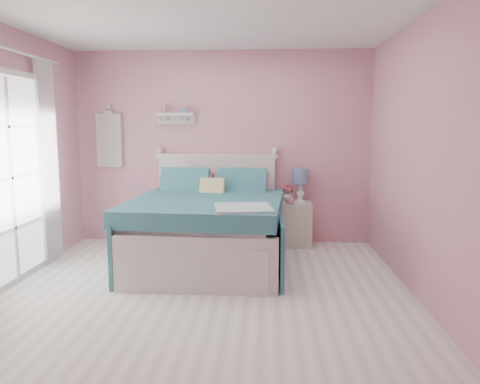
# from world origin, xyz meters

# --- Properties ---
(floor) EXTENTS (4.50, 4.50, 0.00)m
(floor) POSITION_xyz_m (0.00, 0.00, 0.00)
(floor) COLOR silver
(floor) RESTS_ON ground
(room_shell) EXTENTS (4.50, 4.50, 4.50)m
(room_shell) POSITION_xyz_m (0.00, 0.00, 1.58)
(room_shell) COLOR pink
(room_shell) RESTS_ON floor
(bed) EXTENTS (1.78, 2.16, 1.22)m
(bed) POSITION_xyz_m (-0.08, 1.19, 0.41)
(bed) COLOR silver
(bed) RESTS_ON floor
(nightstand) EXTENTS (0.41, 0.41, 0.60)m
(nightstand) POSITION_xyz_m (0.99, 2.03, 0.30)
(nightstand) COLOR beige
(nightstand) RESTS_ON floor
(table_lamp) EXTENTS (0.22, 0.22, 0.44)m
(table_lamp) POSITION_xyz_m (1.05, 2.10, 0.90)
(table_lamp) COLOR white
(table_lamp) RESTS_ON nightstand
(vase) EXTENTS (0.16, 0.16, 0.14)m
(vase) POSITION_xyz_m (0.89, 2.07, 0.67)
(vase) COLOR silver
(vase) RESTS_ON nightstand
(teacup) EXTENTS (0.11, 0.11, 0.08)m
(teacup) POSITION_xyz_m (0.91, 1.87, 0.64)
(teacup) COLOR #D08B8C
(teacup) RESTS_ON nightstand
(roses) EXTENTS (0.14, 0.11, 0.12)m
(roses) POSITION_xyz_m (0.89, 2.07, 0.78)
(roses) COLOR #BD405F
(roses) RESTS_ON vase
(wall_shelf) EXTENTS (0.50, 0.15, 0.25)m
(wall_shelf) POSITION_xyz_m (-0.63, 2.19, 1.73)
(wall_shelf) COLOR silver
(wall_shelf) RESTS_ON room_shell
(hanging_dress) EXTENTS (0.34, 0.03, 0.72)m
(hanging_dress) POSITION_xyz_m (-1.55, 2.18, 1.40)
(hanging_dress) COLOR white
(hanging_dress) RESTS_ON room_shell
(french_door) EXTENTS (0.04, 1.32, 2.16)m
(french_door) POSITION_xyz_m (-1.97, 0.40, 1.07)
(french_door) COLOR silver
(french_door) RESTS_ON floor
(curtain_far) EXTENTS (0.04, 0.40, 2.32)m
(curtain_far) POSITION_xyz_m (-1.92, 1.14, 1.18)
(curtain_far) COLOR white
(curtain_far) RESTS_ON floor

